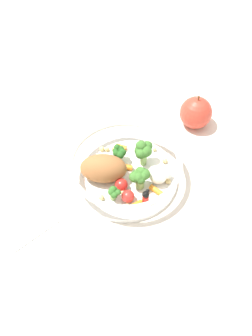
# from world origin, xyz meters

# --- Properties ---
(ground_plane) EXTENTS (2.40, 2.40, 0.00)m
(ground_plane) POSITION_xyz_m (0.00, 0.00, 0.00)
(ground_plane) COLOR silver
(food_container) EXTENTS (0.23, 0.23, 0.07)m
(food_container) POSITION_xyz_m (-0.00, 0.01, 0.03)
(food_container) COLOR white
(food_container) RESTS_ON ground_plane
(loose_apple) EXTENTS (0.08, 0.08, 0.09)m
(loose_apple) POSITION_xyz_m (0.23, -0.03, 0.04)
(loose_apple) COLOR #BC3828
(loose_apple) RESTS_ON ground_plane
(folded_napkin) EXTENTS (0.14, 0.15, 0.01)m
(folded_napkin) POSITION_xyz_m (-0.19, 0.13, 0.00)
(folded_napkin) COLOR white
(folded_napkin) RESTS_ON ground_plane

